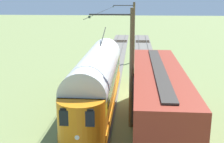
# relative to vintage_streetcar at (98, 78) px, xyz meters

# --- Properties ---
(ground_plane) EXTENTS (220.00, 220.00, 0.00)m
(ground_plane) POSITION_rel_vintage_streetcar_xyz_m (-2.08, -2.13, -2.25)
(ground_plane) COLOR olive
(track_streetcar_siding) EXTENTS (2.80, 80.00, 0.18)m
(track_streetcar_siding) POSITION_rel_vintage_streetcar_xyz_m (-4.16, -2.44, -2.20)
(track_streetcar_siding) COLOR #666059
(track_streetcar_siding) RESTS_ON ground
(track_adjacent_siding) EXTENTS (2.80, 80.00, 0.18)m
(track_adjacent_siding) POSITION_rel_vintage_streetcar_xyz_m (0.00, -2.44, -2.20)
(track_adjacent_siding) COLOR #666059
(track_adjacent_siding) RESTS_ON ground
(vintage_streetcar) EXTENTS (2.65, 15.93, 5.21)m
(vintage_streetcar) POSITION_rel_vintage_streetcar_xyz_m (0.00, 0.00, 0.00)
(vintage_streetcar) COLOR orange
(vintage_streetcar) RESTS_ON ground
(boxcar_adjacent) EXTENTS (2.96, 13.12, 3.85)m
(boxcar_adjacent) POSITION_rel_vintage_streetcar_xyz_m (-4.16, 3.85, -0.09)
(boxcar_adjacent) COLOR maroon
(boxcar_adjacent) RESTS_ON ground
(catenary_pole_foreground) EXTENTS (2.77, 0.28, 7.47)m
(catenary_pole_foreground) POSITION_rel_vintage_streetcar_xyz_m (-2.48, -15.55, 1.64)
(catenary_pole_foreground) COLOR brown
(catenary_pole_foreground) RESTS_ON ground
(catenary_pole_mid_near) EXTENTS (2.77, 0.28, 7.47)m
(catenary_pole_mid_near) POSITION_rel_vintage_streetcar_xyz_m (-2.48, 3.39, 1.64)
(catenary_pole_mid_near) COLOR brown
(catenary_pole_mid_near) RESTS_ON ground
(overhead_wire_run) EXTENTS (2.57, 22.95, 0.18)m
(overhead_wire_run) POSITION_rel_vintage_streetcar_xyz_m (-0.08, -6.71, 4.68)
(overhead_wire_run) COLOR black
(overhead_wire_run) RESTS_ON ground
(switch_stand) EXTENTS (0.50, 0.30, 1.24)m
(switch_stand) POSITION_rel_vintage_streetcar_xyz_m (-5.60, -12.41, -1.55)
(switch_stand) COLOR black
(switch_stand) RESTS_ON ground
(track_end_bumper) EXTENTS (1.80, 0.60, 0.80)m
(track_end_bumper) POSITION_rel_vintage_streetcar_xyz_m (-4.16, -15.32, -1.85)
(track_end_bumper) COLOR #B2A519
(track_end_bumper) RESTS_ON ground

